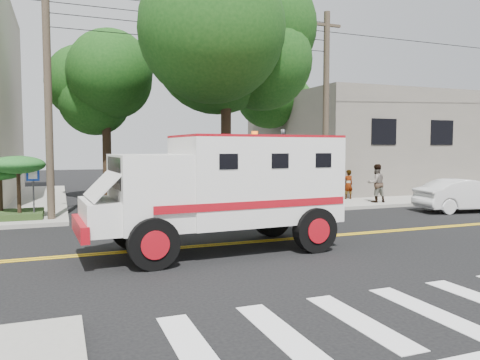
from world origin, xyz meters
name	(u,v)px	position (x,y,z in m)	size (l,w,h in m)	color
ground	(251,242)	(0.00, 0.00, 0.00)	(100.00, 100.00, 0.00)	black
sidewalk_ne	(360,188)	(13.50, 13.50, 0.07)	(17.00, 17.00, 0.15)	gray
building_right	(375,142)	(15.00, 14.00, 3.15)	(14.00, 12.00, 6.00)	#635E55
utility_pole_left	(48,101)	(-5.60, 6.00, 4.50)	(0.28, 0.28, 9.00)	#382D23
utility_pole_right	(326,111)	(6.30, 6.20, 4.50)	(0.28, 0.28, 9.00)	#382D23
tree_main	(238,44)	(1.94, 6.21, 7.20)	(6.08, 5.70, 9.85)	black
tree_left	(113,89)	(-2.68, 11.79, 5.73)	(4.48, 4.20, 7.70)	black
tree_right	(283,98)	(8.84, 15.77, 6.09)	(4.80, 4.50, 8.20)	black
traffic_signal	(283,161)	(3.80, 5.60, 2.23)	(0.15, 0.18, 3.60)	#3F3F42
accessibility_sign	(33,186)	(-6.20, 6.17, 1.37)	(0.45, 0.10, 2.02)	#3F3F42
armored_truck	(225,185)	(-1.08, -0.73, 1.79)	(7.03, 3.11, 3.14)	silver
parked_sedan	(465,195)	(11.30, 2.76, 0.71)	(1.51, 4.33, 1.43)	silver
pedestrian_a	(348,184)	(8.62, 7.73, 0.91)	(0.55, 0.36, 1.51)	gray
pedestrian_b	(376,183)	(9.04, 5.99, 1.08)	(0.90, 0.70, 1.86)	gray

